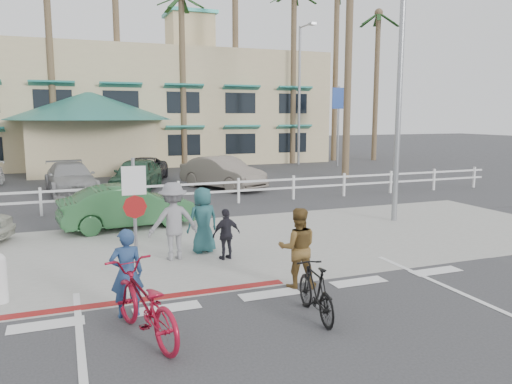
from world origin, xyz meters
name	(u,v)px	position (x,y,z in m)	size (l,w,h in m)	color
ground	(283,306)	(0.00, 0.00, 0.00)	(140.00, 140.00, 0.00)	#333335
bike_path	(339,354)	(0.00, -2.00, 0.00)	(12.00, 16.00, 0.01)	#333335
sidewalk_plaza	(213,246)	(0.00, 4.50, 0.01)	(22.00, 7.00, 0.01)	gray
cross_street	(180,218)	(0.00, 8.50, 0.00)	(40.00, 5.00, 0.01)	#333335
parking_lot	(140,183)	(0.00, 18.00, 0.00)	(50.00, 16.00, 0.01)	#333335
curb_red	(106,304)	(-3.00, 1.20, 0.01)	(7.00, 0.25, 0.02)	maroon
rail_fence	(181,194)	(0.50, 10.50, 0.50)	(29.40, 0.16, 1.00)	silver
building	(139,86)	(2.00, 31.00, 5.65)	(28.00, 16.00, 11.30)	#CEBB8D
sign_post	(135,215)	(-2.30, 2.20, 1.45)	(0.50, 0.10, 2.90)	gray
bollard_0	(0,278)	(-4.80, 2.00, 0.47)	(0.26, 0.26, 0.95)	silver
streetlight_0	(400,82)	(6.50, 5.50, 4.50)	(0.60, 2.00, 9.00)	gray
streetlight_1	(299,97)	(12.00, 24.00, 4.75)	(0.60, 2.00, 9.50)	gray
info_sign	(338,125)	(14.00, 22.00, 2.80)	(1.20, 0.16, 5.60)	navy
palm_3	(50,55)	(-4.00, 25.00, 7.00)	(4.00, 4.00, 14.00)	black
palm_4	(117,52)	(0.00, 26.00, 7.50)	(4.00, 4.00, 15.00)	black
palm_5	(183,68)	(4.00, 25.00, 6.50)	(4.00, 4.00, 13.00)	black
palm_6	(235,42)	(8.00, 26.00, 8.50)	(4.00, 4.00, 17.00)	black
palm_7	(293,65)	(12.00, 25.00, 7.00)	(4.00, 4.00, 14.00)	black
palm_8	(336,61)	(16.00, 26.00, 7.50)	(4.00, 4.00, 15.00)	black
palm_9	(377,75)	(19.00, 25.00, 6.50)	(4.00, 4.00, 13.00)	black
palm_11	(349,48)	(11.00, 16.00, 7.00)	(4.00, 4.00, 14.00)	black
bike_red	(144,303)	(-2.55, -0.48, 0.58)	(0.77, 2.20, 1.16)	maroon
rider_red	(127,273)	(-2.69, 0.52, 0.78)	(0.57, 0.37, 1.55)	navy
bike_black	(316,291)	(0.30, -0.69, 0.48)	(0.45, 1.59, 0.95)	black
rider_black	(298,248)	(0.69, 0.82, 0.81)	(0.79, 0.62, 1.63)	brown
pedestrian_a	(173,221)	(-1.22, 3.67, 0.94)	(1.21, 0.70, 1.87)	gray
pedestrian_child	(226,234)	(-0.04, 3.20, 0.62)	(0.73, 0.30, 1.24)	black
pedestrian_b	(203,220)	(-0.40, 4.02, 0.83)	(0.82, 0.53, 1.67)	#225054
car_white_sedan	(128,207)	(-1.83, 7.55, 0.67)	(1.42, 4.06, 1.34)	#25542D
lot_car_1	(71,178)	(-3.34, 15.46, 0.69)	(1.92, 4.73, 1.37)	gray
lot_car_2	(137,175)	(-0.49, 15.32, 0.75)	(1.78, 4.42, 1.50)	#244833
lot_car_3	(222,173)	(3.40, 14.54, 0.76)	(1.60, 4.59, 1.51)	gray
lot_car_5	(144,170)	(0.34, 18.60, 0.62)	(2.06, 4.47, 1.24)	black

